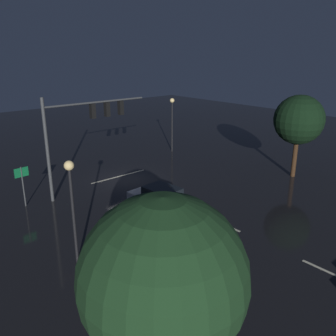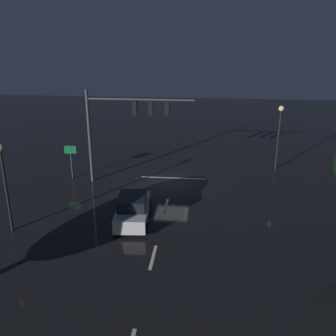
# 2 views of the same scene
# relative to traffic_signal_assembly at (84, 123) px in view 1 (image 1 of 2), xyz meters

# --- Properties ---
(ground_plane) EXTENTS (80.00, 80.00, 0.00)m
(ground_plane) POSITION_rel_traffic_signal_assembly_xyz_m (-3.32, -0.09, -4.95)
(ground_plane) COLOR black
(traffic_signal_assembly) EXTENTS (7.76, 0.47, 6.90)m
(traffic_signal_assembly) POSITION_rel_traffic_signal_assembly_xyz_m (0.00, 0.00, 0.00)
(traffic_signal_assembly) COLOR #383A3D
(traffic_signal_assembly) RESTS_ON ground_plane
(lane_dash_far) EXTENTS (0.16, 2.20, 0.01)m
(lane_dash_far) POSITION_rel_traffic_signal_assembly_xyz_m (-3.32, 3.91, -4.95)
(lane_dash_far) COLOR beige
(lane_dash_far) RESTS_ON ground_plane
(lane_dash_mid) EXTENTS (0.16, 2.20, 0.01)m
(lane_dash_mid) POSITION_rel_traffic_signal_assembly_xyz_m (-3.32, 9.91, -4.95)
(lane_dash_mid) COLOR beige
(lane_dash_mid) RESTS_ON ground_plane
(lane_dash_near) EXTENTS (0.16, 2.20, 0.01)m
(lane_dash_near) POSITION_rel_traffic_signal_assembly_xyz_m (-3.32, 15.91, -4.95)
(lane_dash_near) COLOR beige
(lane_dash_near) RESTS_ON ground_plane
(stop_bar) EXTENTS (5.00, 0.16, 0.01)m
(stop_bar) POSITION_rel_traffic_signal_assembly_xyz_m (-3.32, -1.18, -4.95)
(stop_bar) COLOR beige
(stop_bar) RESTS_ON ground_plane
(car_approaching) EXTENTS (2.21, 4.48, 1.70)m
(car_approaching) POSITION_rel_traffic_signal_assembly_xyz_m (-1.58, 6.16, -4.16)
(car_approaching) COLOR #B7B7BC
(car_approaching) RESTS_ON ground_plane
(street_lamp_left_kerb) EXTENTS (0.44, 0.44, 5.29)m
(street_lamp_left_kerb) POSITION_rel_traffic_signal_assembly_xyz_m (-11.57, -4.06, -1.28)
(street_lamp_left_kerb) COLOR black
(street_lamp_left_kerb) RESTS_ON ground_plane
(street_lamp_right_kerb) EXTENTS (0.44, 0.44, 5.15)m
(street_lamp_right_kerb) POSITION_rel_traffic_signal_assembly_xyz_m (5.06, 8.03, -1.36)
(street_lamp_right_kerb) COLOR black
(street_lamp_right_kerb) RESTS_ON ground_plane
(route_sign) EXTENTS (0.90, 0.14, 2.67)m
(route_sign) POSITION_rel_traffic_signal_assembly_xyz_m (4.45, -0.33, -3.03)
(route_sign) COLOR #383A3D
(route_sign) RESTS_ON ground_plane
(tree_left_near) EXTENTS (3.81, 3.81, 6.49)m
(tree_left_near) POSITION_rel_traffic_signal_assembly_xyz_m (-13.99, 7.90, -0.39)
(tree_left_near) COLOR #382314
(tree_left_near) RESTS_ON ground_plane
(tree_right_near) EXTENTS (4.38, 4.38, 6.37)m
(tree_right_near) POSITION_rel_traffic_signal_assembly_xyz_m (6.45, 15.97, -0.78)
(tree_right_near) COLOR #382314
(tree_right_near) RESTS_ON ground_plane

